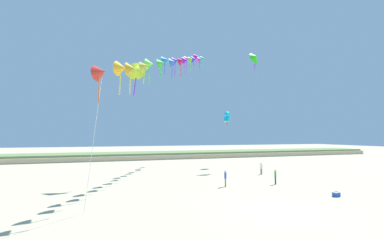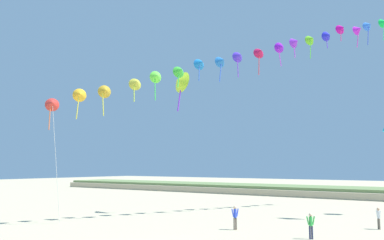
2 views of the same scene
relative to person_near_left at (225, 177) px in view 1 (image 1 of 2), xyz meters
name	(u,v)px [view 1 (image 1 of 2)]	position (x,y,z in m)	size (l,w,h in m)	color
ground_plane	(281,212)	(-0.05, -9.29, -1.01)	(240.00, 240.00, 0.00)	#C1B28E
dune_ridge	(159,155)	(-0.05, 37.37, -0.30)	(120.00, 11.13, 1.42)	tan
person_near_left	(225,177)	(0.00, 0.00, 0.00)	(0.39, 0.56, 1.74)	#726656
person_near_right	(261,168)	(8.53, 6.36, -0.09)	(0.45, 0.45, 1.59)	#726656
person_mid_center	(275,176)	(5.84, -0.52, -0.05)	(0.50, 0.43, 1.65)	#282D4C
kite_banner_string	(179,61)	(-2.88, 8.58, 14.65)	(20.57, 33.07, 22.18)	red
large_kite_low_lead	(135,70)	(-9.02, 5.02, 12.04)	(2.42, 1.71, 4.18)	#C0EA29
large_kite_mid_trail	(227,118)	(8.07, 16.15, 7.57)	(1.81, 1.61, 2.41)	#15B8E9
large_kite_high_solo	(255,57)	(11.90, 12.94, 17.93)	(2.37, 2.00, 3.40)	#29E717
beach_cooler	(336,194)	(7.45, -7.01, -0.79)	(0.58, 0.41, 0.46)	blue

